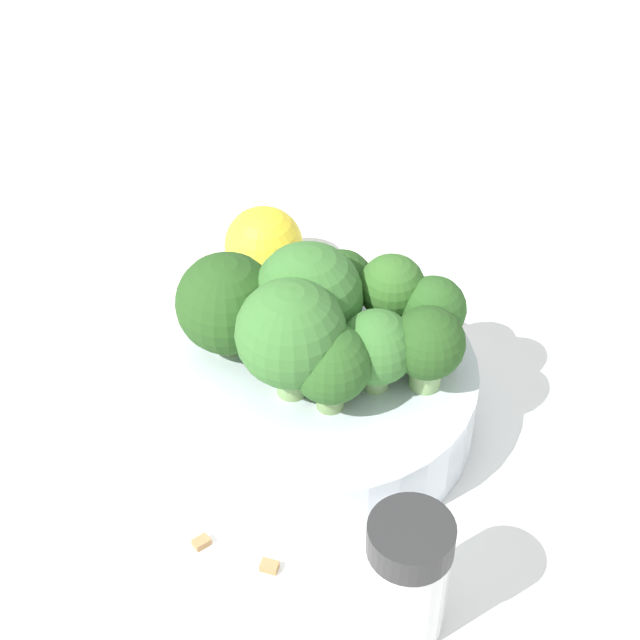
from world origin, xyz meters
TOP-DOWN VIEW (x-y plane):
  - ground_plane at (0.00, 0.00)m, footprint 3.00×3.00m
  - bowl at (0.00, 0.00)m, footprint 0.17×0.17m
  - broccoli_floret_0 at (-0.00, -0.02)m, footprint 0.06×0.06m
  - broccoli_floret_1 at (-0.02, 0.04)m, footprint 0.04×0.04m
  - broccoli_floret_2 at (-0.01, 0.01)m, footprint 0.06×0.06m
  - broccoli_floret_3 at (0.02, -0.02)m, footprint 0.04×0.04m
  - broccoli_floret_4 at (0.04, 0.05)m, footprint 0.03×0.03m
  - broccoli_floret_5 at (0.05, 0.03)m, footprint 0.04×0.04m
  - broccoli_floret_6 at (-0.05, -0.02)m, footprint 0.05×0.05m
  - broccoli_floret_7 at (0.01, 0.04)m, footprint 0.04×0.04m
  - broccoli_floret_8 at (0.03, 0.01)m, footprint 0.04×0.04m
  - pepper_shaker at (0.11, -0.07)m, footprint 0.04×0.04m
  - lemon_wedge at (-0.11, 0.07)m, footprint 0.05×0.05m
  - almond_crumb_0 at (0.04, -0.09)m, footprint 0.01×0.01m
  - almond_crumb_1 at (0.01, -0.10)m, footprint 0.01×0.01m

SIDE VIEW (x-z plane):
  - ground_plane at x=0.00m, z-range 0.00..0.00m
  - almond_crumb_1 at x=0.01m, z-range 0.00..0.01m
  - almond_crumb_0 at x=0.04m, z-range 0.00..0.01m
  - bowl at x=0.00m, z-range 0.00..0.04m
  - lemon_wedge at x=-0.11m, z-range 0.00..0.05m
  - pepper_shaker at x=0.11m, z-range 0.00..0.07m
  - broccoli_floret_1 at x=-0.02m, z-range 0.04..0.09m
  - broccoli_floret_8 at x=0.03m, z-range 0.04..0.09m
  - broccoli_floret_4 at x=0.04m, z-range 0.05..0.09m
  - broccoli_floret_5 at x=0.05m, z-range 0.05..0.09m
  - broccoli_floret_3 at x=0.02m, z-range 0.05..0.09m
  - broccoli_floret_6 at x=-0.05m, z-range 0.04..0.10m
  - broccoli_floret_7 at x=0.01m, z-range 0.05..0.10m
  - broccoli_floret_2 at x=-0.01m, z-range 0.04..0.11m
  - broccoli_floret_0 at x=0.00m, z-range 0.05..0.12m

